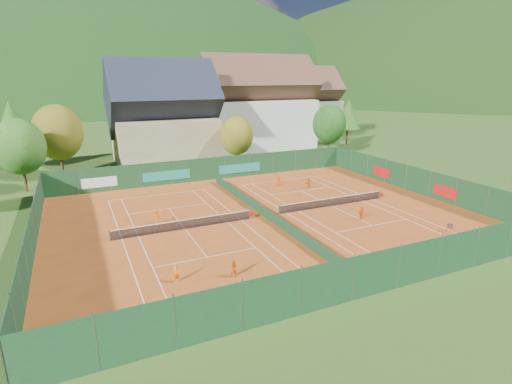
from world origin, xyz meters
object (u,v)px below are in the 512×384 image
(ball_hopper, at_px, (450,225))
(chalet, at_px, (164,120))
(player_left_near, at_px, (176,273))
(hotel_block_b, at_px, (300,107))
(player_left_far, at_px, (156,217))
(player_right_near, at_px, (361,213))
(player_left_mid, at_px, (234,269))
(player_right_far_a, at_px, (278,181))
(hotel_block_a, at_px, (258,109))
(player_right_far_b, at_px, (309,183))

(ball_hopper, bearing_deg, chalet, 111.95)
(chalet, relative_size, player_left_near, 12.26)
(hotel_block_b, bearing_deg, player_left_near, -127.64)
(chalet, bearing_deg, player_left_far, -104.39)
(hotel_block_b, relative_size, ball_hopper, 21.60)
(chalet, xyz_separation_m, hotel_block_b, (33.00, 14.00, -0.01))
(hotel_block_b, bearing_deg, player_left_far, -133.94)
(player_left_far, distance_m, player_right_near, 19.44)
(chalet, distance_m, player_left_mid, 40.90)
(hotel_block_b, xyz_separation_m, player_left_mid, (-37.28, -54.23, -5.96))
(player_right_far_a, bearing_deg, player_left_mid, 63.50)
(ball_hopper, relative_size, player_right_near, 0.57)
(hotel_block_a, xyz_separation_m, player_left_mid, (-23.28, -46.23, -6.72))
(chalet, xyz_separation_m, player_right_near, (11.03, -34.67, -5.92))
(hotel_block_b, relative_size, player_right_far_b, 12.66)
(hotel_block_a, bearing_deg, ball_hopper, -93.38)
(ball_hopper, distance_m, player_right_far_a, 21.02)
(hotel_block_b, bearing_deg, hotel_block_a, -150.26)
(player_right_far_a, bearing_deg, hotel_block_a, -101.10)
(player_right_far_b, bearing_deg, player_left_mid, 40.09)
(player_left_mid, xyz_separation_m, player_left_far, (-2.80, 12.64, 0.06))
(player_left_far, distance_m, player_right_far_a, 18.13)
(chalet, height_order, hotel_block_b, chalet)
(hotel_block_a, height_order, player_left_near, hotel_block_a)
(hotel_block_a, bearing_deg, player_right_far_b, -102.85)
(chalet, xyz_separation_m, player_left_near, (-8.04, -39.22, -5.96))
(hotel_block_b, bearing_deg, player_right_near, -114.29)
(hotel_block_b, xyz_separation_m, player_right_far_b, (-20.64, -37.12, -5.94))
(player_right_near, distance_m, player_right_far_b, 11.62)
(hotel_block_a, height_order, player_left_far, hotel_block_a)
(ball_hopper, xyz_separation_m, player_right_far_a, (-6.68, 19.93, 0.06))
(hotel_block_a, bearing_deg, player_right_far_a, -109.60)
(player_left_far, xyz_separation_m, player_right_far_b, (19.44, 4.47, -0.04))
(chalet, relative_size, player_right_near, 11.48)
(ball_hopper, distance_m, player_left_mid, 20.55)
(player_left_mid, distance_m, player_right_near, 16.30)
(player_left_near, distance_m, player_left_mid, 3.90)
(chalet, height_order, player_left_near, chalet)
(hotel_block_a, relative_size, player_left_far, 14.95)
(chalet, bearing_deg, ball_hopper, -68.05)
(hotel_block_b, distance_m, player_left_near, 67.47)
(player_left_near, xyz_separation_m, player_right_near, (19.08, 4.55, 0.04))
(player_left_near, height_order, player_right_far_b, player_right_far_b)
(ball_hopper, xyz_separation_m, player_left_far, (-23.34, 12.77, 0.17))
(player_left_far, bearing_deg, hotel_block_b, -145.00)
(hotel_block_a, height_order, ball_hopper, hotel_block_a)
(player_left_far, bearing_deg, player_right_near, 147.61)
(hotel_block_b, relative_size, player_right_far_a, 13.98)
(hotel_block_a, xyz_separation_m, player_right_far_a, (-9.42, -26.44, -6.76))
(hotel_block_b, relative_size, player_left_mid, 13.08)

